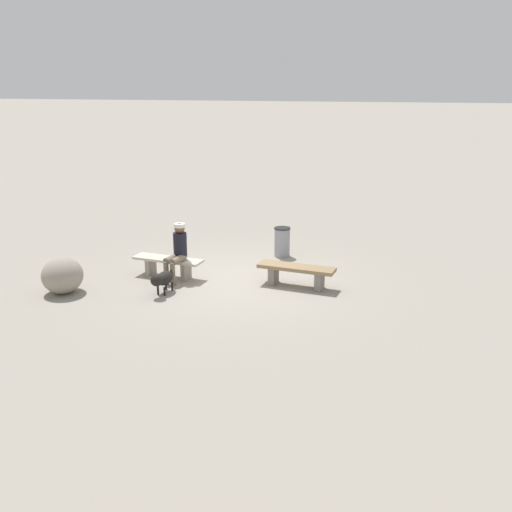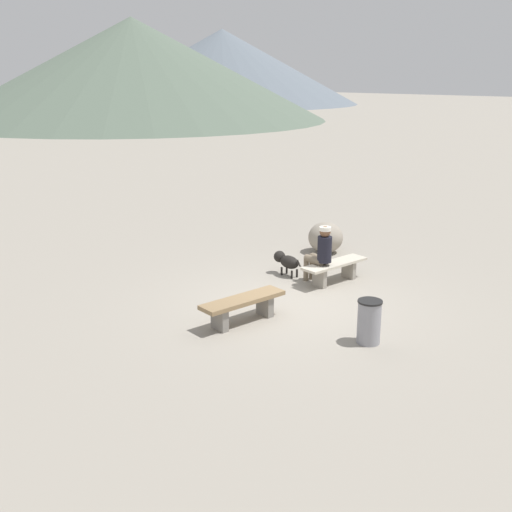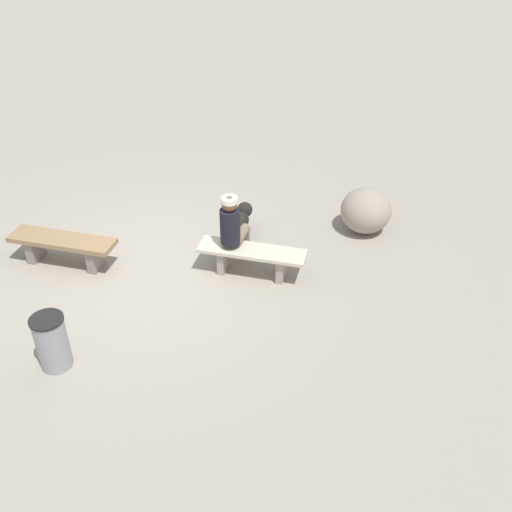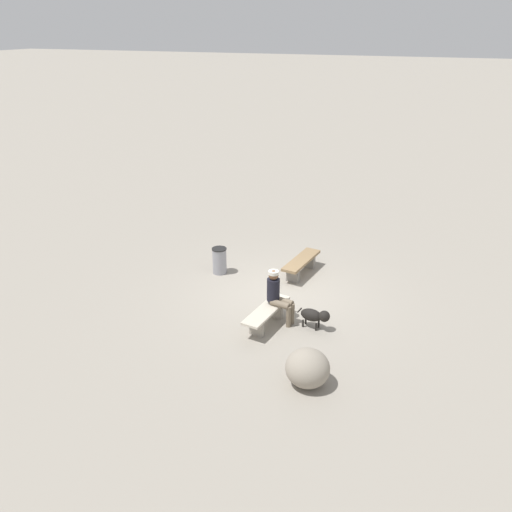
% 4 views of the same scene
% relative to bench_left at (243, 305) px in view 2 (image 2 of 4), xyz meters
% --- Properties ---
extents(ground, '(210.00, 210.00, 0.06)m').
position_rel_bench_left_xyz_m(ground, '(1.36, -0.10, -0.36)').
color(ground, gray).
extents(bench_left, '(1.68, 0.65, 0.46)m').
position_rel_bench_left_xyz_m(bench_left, '(0.00, 0.00, 0.00)').
color(bench_left, gray).
rests_on(bench_left, ground).
extents(bench_right, '(1.63, 0.64, 0.44)m').
position_rel_bench_left_xyz_m(bench_right, '(2.87, 0.05, -0.01)').
color(bench_right, gray).
rests_on(bench_right, ground).
extents(seated_person, '(0.40, 0.67, 1.26)m').
position_rel_bench_left_xyz_m(seated_person, '(2.57, 0.20, 0.39)').
color(seated_person, black).
rests_on(seated_person, ground).
extents(dog, '(0.34, 0.79, 0.50)m').
position_rel_bench_left_xyz_m(dog, '(2.57, 1.10, -0.00)').
color(dog, black).
rests_on(dog, ground).
extents(trash_bin, '(0.40, 0.40, 0.73)m').
position_rel_bench_left_xyz_m(trash_bin, '(0.72, -2.11, 0.04)').
color(trash_bin, gray).
rests_on(trash_bin, ground).
extents(boulder, '(0.83, 0.85, 0.75)m').
position_rel_bench_left_xyz_m(boulder, '(4.58, 1.51, 0.05)').
color(boulder, gray).
rests_on(boulder, ground).
extents(distant_peak_1, '(36.85, 36.85, 9.75)m').
position_rel_bench_left_xyz_m(distant_peak_1, '(55.52, 55.37, 4.55)').
color(distant_peak_1, slate).
rests_on(distant_peak_1, ground).
extents(distant_peak_3, '(34.65, 34.65, 8.89)m').
position_rel_bench_left_xyz_m(distant_peak_3, '(28.69, 40.05, 4.12)').
color(distant_peak_3, '#566656').
rests_on(distant_peak_3, ground).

